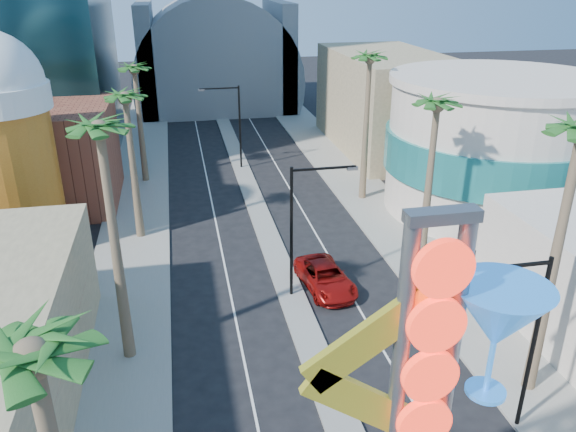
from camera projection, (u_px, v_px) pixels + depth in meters
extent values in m
cube|color=gray|center=(137.00, 210.00, 44.83)|extent=(5.00, 100.00, 0.15)
cube|color=gray|center=(364.00, 193.00, 48.27)|extent=(5.00, 100.00, 0.15)
cube|color=gray|center=(250.00, 189.00, 49.25)|extent=(1.60, 84.00, 0.15)
cube|color=brown|center=(50.00, 157.00, 44.78)|extent=(10.00, 10.00, 8.00)
cube|color=#8C7C5A|center=(386.00, 102.00, 59.17)|extent=(10.00, 20.00, 10.00)
cylinder|color=#AD5517|center=(9.00, 179.00, 37.01)|extent=(6.40, 6.40, 10.00)
cylinder|color=beige|center=(493.00, 149.00, 43.36)|extent=(16.00, 16.00, 10.00)
cylinder|color=teal|center=(493.00, 149.00, 43.36)|extent=(16.60, 16.60, 3.00)
cylinder|color=beige|center=(503.00, 79.00, 41.24)|extent=(16.60, 16.60, 0.60)
cylinder|color=slate|center=(216.00, 78.00, 78.25)|extent=(22.00, 16.00, 22.00)
cube|color=slate|center=(148.00, 58.00, 75.42)|extent=(2.00, 16.00, 14.00)
cube|color=slate|center=(279.00, 54.00, 78.68)|extent=(2.00, 16.00, 14.00)
cylinder|color=slate|center=(394.00, 418.00, 15.10)|extent=(0.44, 0.44, 12.00)
cylinder|color=slate|center=(443.00, 411.00, 15.35)|extent=(0.44, 0.44, 12.00)
cube|color=slate|center=(443.00, 216.00, 12.87)|extent=(1.80, 0.50, 0.30)
cylinder|color=#FA2A16|center=(444.00, 269.00, 13.03)|extent=(1.50, 0.25, 1.50)
cylinder|color=#FA2A16|center=(437.00, 325.00, 13.65)|extent=(1.50, 0.25, 1.50)
cylinder|color=#FA2A16|center=(430.00, 376.00, 14.27)|extent=(1.50, 0.25, 1.50)
cylinder|color=#FA2A16|center=(424.00, 423.00, 14.89)|extent=(1.50, 0.25, 1.50)
cube|color=gold|center=(368.00, 339.00, 13.86)|extent=(3.47, 0.25, 2.80)
cube|color=gold|center=(364.00, 403.00, 14.65)|extent=(3.47, 0.25, 2.80)
cone|color=blue|center=(498.00, 317.00, 14.41)|extent=(2.60, 2.60, 1.80)
cylinder|color=blue|center=(489.00, 367.00, 15.05)|extent=(0.16, 0.16, 1.60)
cylinder|color=blue|center=(485.00, 391.00, 15.37)|extent=(1.10, 1.10, 0.12)
cylinder|color=black|center=(291.00, 235.00, 31.50)|extent=(0.18, 0.18, 8.00)
cube|color=black|center=(324.00, 168.00, 30.31)|extent=(3.60, 0.12, 0.12)
cube|color=slate|center=(352.00, 168.00, 30.64)|extent=(0.60, 0.25, 0.18)
cylinder|color=black|center=(240.00, 128.00, 53.08)|extent=(0.18, 0.18, 8.00)
cube|color=black|center=(219.00, 88.00, 51.24)|extent=(3.60, 0.12, 0.12)
cube|color=slate|center=(201.00, 90.00, 50.99)|extent=(0.60, 0.25, 0.18)
cylinder|color=black|center=(533.00, 348.00, 22.02)|extent=(0.18, 0.18, 8.00)
cube|color=black|center=(511.00, 266.00, 20.21)|extent=(3.24, 0.12, 0.12)
cube|color=slate|center=(474.00, 273.00, 19.99)|extent=(0.60, 0.25, 0.18)
sphere|color=#1D4B19|center=(32.00, 359.00, 11.10)|extent=(2.40, 2.40, 2.40)
cylinder|color=brown|center=(116.00, 254.00, 25.58)|extent=(0.40, 0.40, 11.50)
sphere|color=#1D4B19|center=(99.00, 131.00, 23.29)|extent=(2.40, 2.40, 2.40)
cylinder|color=brown|center=(134.00, 171.00, 38.46)|extent=(0.40, 0.40, 10.00)
sphere|color=#1D4B19|center=(125.00, 98.00, 36.47)|extent=(2.40, 2.40, 2.40)
cylinder|color=brown|center=(140.00, 128.00, 49.25)|extent=(0.40, 0.40, 10.00)
sphere|color=#1D4B19|center=(134.00, 70.00, 47.26)|extent=(2.40, 2.40, 2.40)
cylinder|color=brown|center=(552.00, 274.00, 23.35)|extent=(0.40, 0.40, 12.00)
cylinder|color=brown|center=(428.00, 190.00, 34.43)|extent=(0.40, 0.40, 10.50)
sphere|color=#1D4B19|center=(437.00, 105.00, 32.34)|extent=(2.40, 2.40, 2.40)
cylinder|color=brown|center=(366.00, 132.00, 45.02)|extent=(0.40, 0.40, 11.50)
sphere|color=#1D4B19|center=(370.00, 59.00, 42.73)|extent=(2.40, 2.40, 2.40)
imported|color=maroon|center=(325.00, 277.00, 33.59)|extent=(3.13, 5.66, 1.50)
imported|color=gray|center=(502.00, 307.00, 30.00)|extent=(1.13, 1.02, 1.89)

